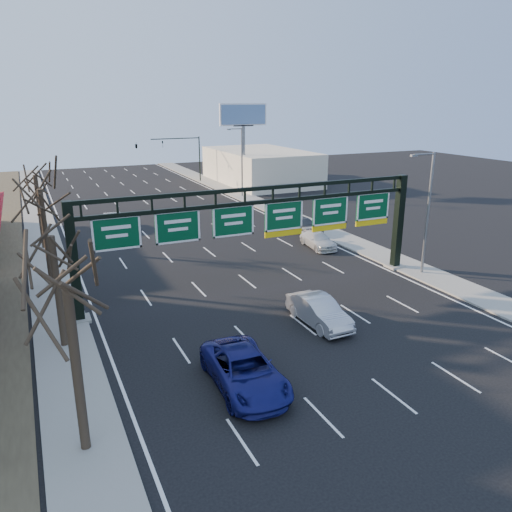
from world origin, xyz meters
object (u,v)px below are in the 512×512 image
sign_gantry (261,225)px  car_blue_suv (245,371)px  car_silver_sedan (319,311)px  car_white_wagon (318,240)px

sign_gantry → car_blue_suv: 12.68m
car_blue_suv → car_silver_sedan: size_ratio=1.22×
car_blue_suv → car_silver_sedan: (6.58, 4.29, -0.02)m
car_silver_sedan → car_white_wagon: 15.90m
car_silver_sedan → car_white_wagon: car_silver_sedan is taller
car_white_wagon → car_silver_sedan: bearing=-116.7°
car_blue_suv → car_silver_sedan: 7.86m
car_blue_suv → sign_gantry: bearing=63.7°
sign_gantry → car_blue_suv: (-5.86, -10.59, -3.80)m
car_blue_suv → car_silver_sedan: bearing=35.8°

